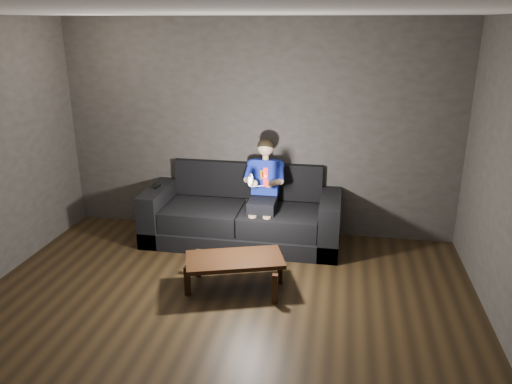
# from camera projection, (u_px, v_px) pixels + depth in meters

# --- Properties ---
(floor) EXTENTS (5.00, 5.00, 0.00)m
(floor) POSITION_uv_depth(u_px,v_px,m) (208.00, 339.00, 4.36)
(floor) COLOR black
(floor) RESTS_ON ground
(back_wall) EXTENTS (5.00, 0.04, 2.70)m
(back_wall) POSITION_uv_depth(u_px,v_px,m) (257.00, 130.00, 6.25)
(back_wall) COLOR #35312D
(back_wall) RESTS_ON ground
(ceiling) EXTENTS (5.00, 5.00, 0.02)m
(ceiling) POSITION_uv_depth(u_px,v_px,m) (196.00, 11.00, 3.48)
(ceiling) COLOR silver
(ceiling) RESTS_ON back_wall
(sofa) EXTENTS (2.41, 1.04, 0.93)m
(sofa) POSITION_uv_depth(u_px,v_px,m) (243.00, 216.00, 6.29)
(sofa) COLOR black
(sofa) RESTS_ON floor
(child) EXTENTS (0.48, 0.59, 1.19)m
(child) POSITION_uv_depth(u_px,v_px,m) (264.00, 183.00, 6.02)
(child) COLOR black
(child) RESTS_ON sofa
(wii_remote_red) EXTENTS (0.06, 0.08, 0.21)m
(wii_remote_red) POSITION_uv_depth(u_px,v_px,m) (266.00, 177.00, 5.51)
(wii_remote_red) COLOR red
(wii_remote_red) RESTS_ON child
(nunchuk_white) EXTENTS (0.08, 0.10, 0.16)m
(nunchuk_white) POSITION_uv_depth(u_px,v_px,m) (250.00, 180.00, 5.56)
(nunchuk_white) COLOR silver
(nunchuk_white) RESTS_ON child
(wii_remote_black) EXTENTS (0.05, 0.14, 0.03)m
(wii_remote_black) POSITION_uv_depth(u_px,v_px,m) (157.00, 186.00, 6.26)
(wii_remote_black) COLOR black
(wii_remote_black) RESTS_ON sofa
(coffee_table) EXTENTS (1.09, 0.77, 0.36)m
(coffee_table) POSITION_uv_depth(u_px,v_px,m) (235.00, 262.00, 5.08)
(coffee_table) COLOR black
(coffee_table) RESTS_ON floor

